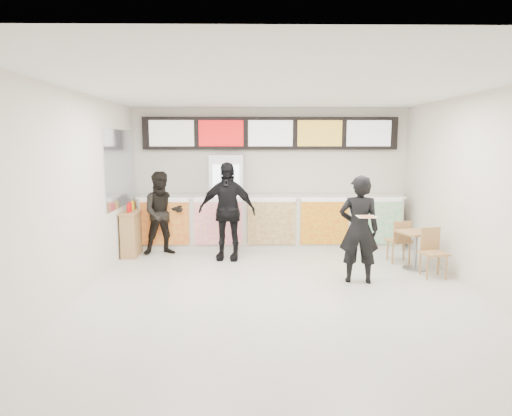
{
  "coord_description": "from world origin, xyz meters",
  "views": [
    {
      "loc": [
        -0.46,
        -6.55,
        2.25
      ],
      "look_at": [
        -0.34,
        1.2,
        1.14
      ],
      "focal_mm": 32.0,
      "sensor_mm": 36.0,
      "label": 1
    }
  ],
  "objects_px": {
    "service_counter": "(271,221)",
    "customer_mid": "(227,211)",
    "customer_main": "(359,229)",
    "cafe_table": "(415,243)",
    "customer_left": "(163,213)",
    "condiment_ledge": "(132,233)",
    "drinks_fridge": "(227,202)"
  },
  "relations": [
    {
      "from": "service_counter",
      "to": "customer_mid",
      "type": "height_order",
      "value": "customer_mid"
    },
    {
      "from": "customer_main",
      "to": "cafe_table",
      "type": "height_order",
      "value": "customer_main"
    },
    {
      "from": "customer_left",
      "to": "customer_mid",
      "type": "relative_size",
      "value": 0.89
    },
    {
      "from": "customer_main",
      "to": "customer_left",
      "type": "relative_size",
      "value": 1.03
    },
    {
      "from": "customer_left",
      "to": "customer_mid",
      "type": "xyz_separation_m",
      "value": [
        1.32,
        -0.42,
        0.1
      ]
    },
    {
      "from": "customer_main",
      "to": "customer_mid",
      "type": "distance_m",
      "value": 2.66
    },
    {
      "from": "customer_main",
      "to": "condiment_ledge",
      "type": "xyz_separation_m",
      "value": [
        -4.12,
        1.87,
        -0.41
      ]
    },
    {
      "from": "customer_main",
      "to": "customer_mid",
      "type": "bearing_deg",
      "value": -25.36
    },
    {
      "from": "cafe_table",
      "to": "customer_main",
      "type": "bearing_deg",
      "value": -164.16
    },
    {
      "from": "condiment_ledge",
      "to": "customer_mid",
      "type": "bearing_deg",
      "value": -10.64
    },
    {
      "from": "customer_mid",
      "to": "condiment_ledge",
      "type": "xyz_separation_m",
      "value": [
        -1.93,
        0.36,
        -0.49
      ]
    },
    {
      "from": "service_counter",
      "to": "cafe_table",
      "type": "xyz_separation_m",
      "value": [
        2.5,
        -1.75,
        -0.09
      ]
    },
    {
      "from": "service_counter",
      "to": "cafe_table",
      "type": "relative_size",
      "value": 3.82
    },
    {
      "from": "drinks_fridge",
      "to": "condiment_ledge",
      "type": "relative_size",
      "value": 1.88
    },
    {
      "from": "customer_mid",
      "to": "cafe_table",
      "type": "distance_m",
      "value": 3.51
    },
    {
      "from": "customer_left",
      "to": "condiment_ledge",
      "type": "xyz_separation_m",
      "value": [
        -0.61,
        -0.06,
        -0.39
      ]
    },
    {
      "from": "cafe_table",
      "to": "drinks_fridge",
      "type": "bearing_deg",
      "value": 137.5
    },
    {
      "from": "drinks_fridge",
      "to": "customer_main",
      "type": "bearing_deg",
      "value": -48.04
    },
    {
      "from": "drinks_fridge",
      "to": "condiment_ledge",
      "type": "xyz_separation_m",
      "value": [
        -1.89,
        -0.62,
        -0.54
      ]
    },
    {
      "from": "cafe_table",
      "to": "condiment_ledge",
      "type": "relative_size",
      "value": 1.37
    },
    {
      "from": "customer_left",
      "to": "condiment_ledge",
      "type": "height_order",
      "value": "customer_left"
    },
    {
      "from": "customer_main",
      "to": "customer_left",
      "type": "xyz_separation_m",
      "value": [
        -3.51,
        1.93,
        -0.03
      ]
    },
    {
      "from": "customer_main",
      "to": "customer_left",
      "type": "distance_m",
      "value": 4.0
    },
    {
      "from": "condiment_ledge",
      "to": "cafe_table",
      "type": "bearing_deg",
      "value": -12.18
    },
    {
      "from": "service_counter",
      "to": "customer_main",
      "type": "bearing_deg",
      "value": -62.23
    },
    {
      "from": "customer_left",
      "to": "drinks_fridge",
      "type": "bearing_deg",
      "value": 7.9
    },
    {
      "from": "service_counter",
      "to": "customer_mid",
      "type": "bearing_deg",
      "value": -132.85
    },
    {
      "from": "customer_main",
      "to": "customer_mid",
      "type": "xyz_separation_m",
      "value": [
        -2.19,
        1.51,
        0.07
      ]
    },
    {
      "from": "service_counter",
      "to": "cafe_table",
      "type": "bearing_deg",
      "value": -35.0
    },
    {
      "from": "drinks_fridge",
      "to": "customer_left",
      "type": "bearing_deg",
      "value": -156.31
    },
    {
      "from": "customer_left",
      "to": "customer_mid",
      "type": "distance_m",
      "value": 1.38
    },
    {
      "from": "drinks_fridge",
      "to": "customer_main",
      "type": "relative_size",
      "value": 1.15
    }
  ]
}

